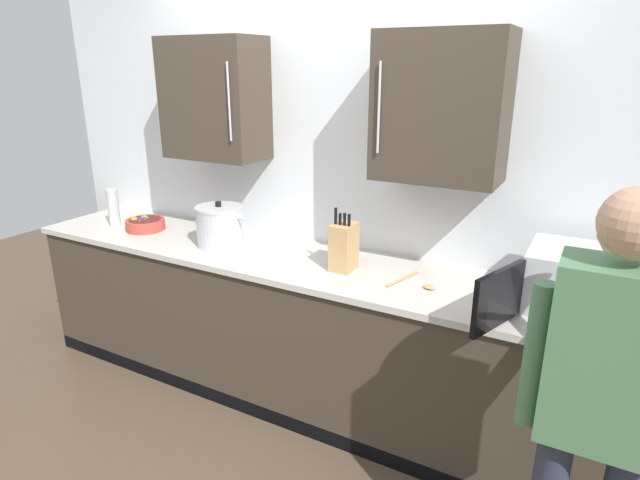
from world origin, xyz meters
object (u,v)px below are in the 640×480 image
Objects in this scene: fruit_bowl at (145,224)px; wooden_spoon at (415,282)px; microwave_oven at (579,282)px; person_figure at (600,400)px; stock_pot at (220,226)px; knife_block at (344,246)px; thermos_flask at (113,207)px.

wooden_spoon is (1.86, -0.01, -0.03)m from fruit_bowl.
microwave_oven is 0.73m from wooden_spoon.
person_figure is (0.12, -0.82, -0.06)m from microwave_oven.
knife_block is at bearing 0.38° from stock_pot.
stock_pot is at bearing 179.74° from wooden_spoon.
thermos_flask is 1.00× the size of fruit_bowl.
person_figure reaches higher than microwave_oven.
thermos_flask is 2.12m from wooden_spoon.
microwave_oven is 2.87× the size of thermos_flask.
thermos_flask is at bearing -174.32° from fruit_bowl.
stock_pot is (0.89, 0.02, -0.01)m from thermos_flask.
stock_pot is 0.23× the size of person_figure.
microwave_oven is 2.84m from thermos_flask.
person_figure is (2.06, -0.75, -0.04)m from stock_pot.
fruit_bowl is at bearing 5.68° from thermos_flask.
fruit_bowl is 1.00× the size of wooden_spoon.
person_figure is at bearing -20.01° from stock_pot.
stock_pot is (-1.94, -0.06, -0.01)m from microwave_oven.
knife_block is 1.45m from person_figure.
stock_pot is 1.11× the size of knife_block.
microwave_oven is at bearing 5.59° from wooden_spoon.
fruit_bowl is at bearing 179.43° from stock_pot.
wooden_spoon is (2.12, 0.01, -0.12)m from thermos_flask.
microwave_oven is 2.86× the size of wooden_spoon.
thermos_flask is at bearing -179.63° from wooden_spoon.
person_figure is (1.24, -0.76, -0.05)m from knife_block.
knife_block is 1.34× the size of wooden_spoon.
knife_block is at bearing -0.03° from fruit_bowl.
microwave_oven is at bearing 1.69° from thermos_flask.
knife_block reaches higher than stock_pot.
fruit_bowl is 2.81m from person_figure.
microwave_oven is 2.58m from fruit_bowl.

